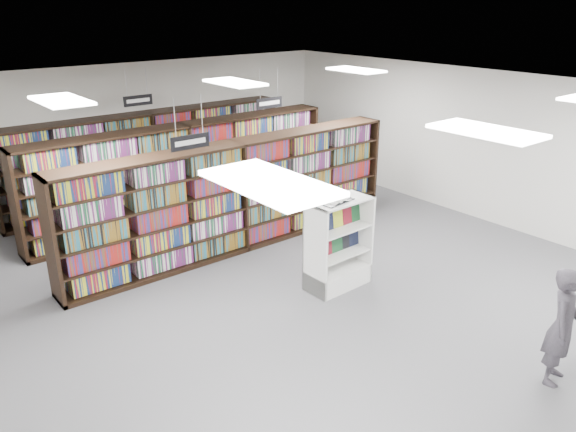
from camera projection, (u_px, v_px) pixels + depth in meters
floor at (307, 285)px, 9.52m from camera, size 12.00×12.00×0.00m
ceiling at (309, 94)px, 8.36m from camera, size 10.00×12.00×0.10m
wall_back at (143, 131)px, 13.31m from camera, size 10.00×0.10×3.20m
wall_right at (487, 147)px, 11.86m from camera, size 0.10×12.00×3.20m
bookshelf_row_near at (239, 196)px, 10.59m from camera, size 7.00×0.60×2.10m
bookshelf_row_mid at (186, 172)px, 12.05m from camera, size 7.00×0.60×2.10m
bookshelf_row_far at (151, 156)px, 13.29m from camera, size 7.00×0.60×2.10m
aisle_sign_left at (190, 141)px, 8.46m from camera, size 0.65×0.02×0.80m
aisle_sign_right at (269, 102)px, 11.66m from camera, size 0.65×0.02×0.80m
aisle_sign_center at (138, 99)px, 11.95m from camera, size 0.65×0.02×0.80m
troffer_front_left at (270, 183)px, 4.44m from camera, size 0.60×1.20×0.04m
troffer_front_center at (486, 131)px, 6.20m from camera, size 0.60×1.20×0.04m
troffer_back_left at (61, 100)px, 8.08m from camera, size 0.60×1.20×0.04m
troffer_back_center at (235, 83)px, 9.83m from camera, size 0.60×1.20×0.04m
troffer_back_right at (356, 70)px, 11.59m from camera, size 0.60×1.20×0.04m
endcap_display at (337, 257)px, 9.34m from camera, size 1.11×0.58×1.54m
open_book at (335, 199)px, 8.85m from camera, size 0.63×0.41×0.13m
shopper at (563, 327)px, 6.87m from camera, size 0.65×0.52×1.55m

